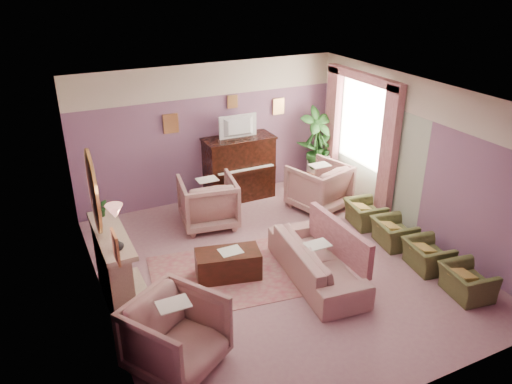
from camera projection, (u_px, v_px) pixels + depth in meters
name	position (u px, v px, depth m)	size (l,w,h in m)	color
floor	(279.00, 265.00, 8.21)	(5.50, 6.00, 0.01)	#9B6C72
ceiling	(283.00, 98.00, 7.04)	(5.50, 6.00, 0.01)	white
wall_back	(210.00, 133.00, 10.07)	(5.50, 0.02, 2.80)	#6A4E6F
wall_front	(419.00, 295.00, 5.18)	(5.50, 0.02, 2.80)	#6A4E6F
wall_left	(96.00, 226.00, 6.53)	(0.02, 6.00, 2.80)	#6A4E6F
wall_right	(419.00, 160.00, 8.72)	(0.02, 6.00, 2.80)	#6A4E6F
picture_rail_band	(208.00, 80.00, 9.61)	(5.50, 0.01, 0.65)	beige
stripe_panel	(370.00, 154.00, 9.91)	(0.01, 3.00, 2.15)	#A6B299
fireplace_surround	(113.00, 270.00, 7.11)	(0.30, 1.40, 1.10)	tan
fireplace_inset	(122.00, 277.00, 7.22)	(0.18, 0.72, 0.68)	black
fire_ember	(126.00, 287.00, 7.31)	(0.06, 0.54, 0.10)	#F82700
mantel_shelf	(111.00, 235.00, 6.89)	(0.40, 1.55, 0.07)	tan
hearth	(131.00, 297.00, 7.42)	(0.55, 1.50, 0.02)	tan
mirror_frame	(93.00, 192.00, 6.54)	(0.04, 0.72, 1.20)	#E3A85B
mirror_glass	(95.00, 192.00, 6.55)	(0.01, 0.60, 1.06)	silver
sconce_shade	(114.00, 211.00, 5.64)	(0.20, 0.20, 0.16)	#FF9A87
piano	(239.00, 169.00, 10.32)	(1.40, 0.60, 1.30)	black
piano_keyshelf	(246.00, 171.00, 10.01)	(1.30, 0.12, 0.06)	black
piano_keys	(246.00, 170.00, 9.99)	(1.20, 0.08, 0.02)	white
piano_top	(239.00, 138.00, 10.05)	(1.45, 0.65, 0.04)	black
television	(240.00, 125.00, 9.88)	(0.80, 0.12, 0.48)	black
print_back_left	(171.00, 124.00, 9.59)	(0.30, 0.03, 0.38)	#E3A85B
print_back_right	(278.00, 106.00, 10.50)	(0.26, 0.03, 0.34)	#E3A85B
print_back_mid	(232.00, 102.00, 9.98)	(0.22, 0.03, 0.26)	#E3A85B
print_left_wall	(116.00, 247.00, 5.43)	(0.03, 0.28, 0.36)	#E3A85B
window_blind	(363.00, 120.00, 9.84)	(0.03, 1.40, 1.80)	beige
curtain_left	(389.00, 155.00, 9.22)	(0.16, 0.34, 2.60)	#A35E64
curtain_right	(333.00, 128.00, 10.72)	(0.16, 0.34, 2.60)	#A35E64
pelmet	(364.00, 77.00, 9.44)	(0.16, 2.20, 0.16)	#A35E64
mantel_plant	(102.00, 208.00, 7.27)	(0.16, 0.16, 0.28)	#1E4D1B
mantel_vase	(118.00, 245.00, 6.44)	(0.16, 0.16, 0.16)	beige
area_rug	(232.00, 274.00, 7.98)	(2.50, 1.80, 0.01)	#A15F5D
coffee_table	(228.00, 264.00, 7.84)	(1.00, 0.50, 0.45)	#33170E
table_paper	(231.00, 251.00, 7.76)	(0.35, 0.28, 0.01)	silver
sofa	(317.00, 254.00, 7.73)	(0.70, 2.11, 0.85)	#A97D72
sofa_throw	(339.00, 239.00, 7.81)	(0.11, 1.60, 0.58)	#A35E64
floral_armchair_left	(208.00, 200.00, 9.29)	(1.00, 1.00, 1.04)	#A97D72
floral_armchair_right	(319.00, 184.00, 9.93)	(1.00, 1.00, 1.04)	#A97D72
floral_armchair_front	(176.00, 332.00, 5.97)	(1.00, 1.00, 1.04)	#A97D72
olive_chair_a	(467.00, 278.00, 7.36)	(0.50, 0.71, 0.61)	#4E522A
olive_chair_b	(428.00, 251.00, 8.03)	(0.50, 0.71, 0.61)	#4E522A
olive_chair_c	(394.00, 229.00, 8.70)	(0.50, 0.71, 0.61)	#4E522A
olive_chair_d	(365.00, 210.00, 9.37)	(0.50, 0.71, 0.61)	#4E522A
side_table	(318.00, 169.00, 11.10)	(0.52, 0.52, 0.70)	silver
side_plant_big	(319.00, 147.00, 10.88)	(0.30, 0.30, 0.34)	#1E4D1B
side_plant_small	(327.00, 149.00, 10.86)	(0.16, 0.16, 0.28)	#1E4D1B
palm_pot	(314.00, 178.00, 11.08)	(0.34, 0.34, 0.34)	#9A654B
palm_plant	(316.00, 140.00, 10.70)	(0.76, 0.76, 1.44)	#1E4D1B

